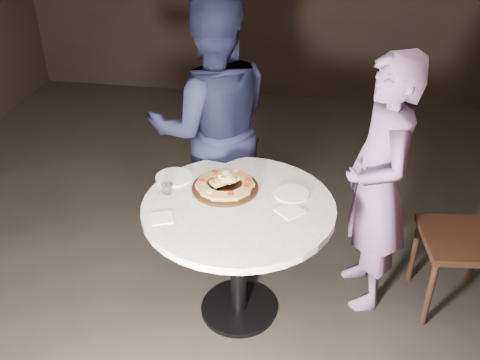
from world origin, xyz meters
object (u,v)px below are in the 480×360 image
object	(u,v)px
serving_board	(225,188)
focaccia_pile	(225,182)
water_glass	(167,189)
chair_far	(227,145)
table	(239,226)
diner_navy	(213,127)
diner_teal	(377,187)

from	to	relation	value
serving_board	focaccia_pile	size ratio (longest dim) A/B	1.13
water_glass	chair_far	xyz separation A→B (m)	(0.11, 1.24, -0.35)
serving_board	water_glass	distance (m)	0.34
serving_board	water_glass	bearing A→B (deg)	-162.16
table	chair_far	bearing A→B (deg)	103.86
focaccia_pile	table	bearing A→B (deg)	-54.26
table	focaccia_pile	xyz separation A→B (m)	(-0.11, 0.15, 0.20)
water_glass	chair_far	bearing A→B (deg)	84.80
water_glass	diner_navy	distance (m)	0.73
diner_navy	diner_teal	xyz separation A→B (m)	(1.10, -0.45, -0.09)
water_glass	serving_board	bearing A→B (deg)	17.84
water_glass	focaccia_pile	bearing A→B (deg)	18.14
diner_navy	diner_teal	world-z (taller)	diner_navy
focaccia_pile	water_glass	size ratio (longest dim) A/B	4.97
table	water_glass	world-z (taller)	water_glass
focaccia_pile	water_glass	world-z (taller)	focaccia_pile
serving_board	focaccia_pile	distance (m)	0.03
table	diner_navy	distance (m)	0.86
table	water_glass	distance (m)	0.47
water_glass	chair_far	distance (m)	1.30
chair_far	diner_navy	world-z (taller)	diner_navy
focaccia_pile	diner_navy	size ratio (longest dim) A/B	0.19
focaccia_pile	diner_navy	world-z (taller)	diner_navy
table	chair_far	world-z (taller)	chair_far
chair_far	water_glass	bearing A→B (deg)	87.64
serving_board	diner_navy	bearing A→B (deg)	108.48
table	diner_navy	bearing A→B (deg)	112.27
table	serving_board	xyz separation A→B (m)	(-0.11, 0.15, 0.16)
table	diner_teal	size ratio (longest dim) A/B	0.78
serving_board	diner_teal	world-z (taller)	diner_teal
table	chair_far	size ratio (longest dim) A/B	1.47
table	focaccia_pile	distance (m)	0.27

